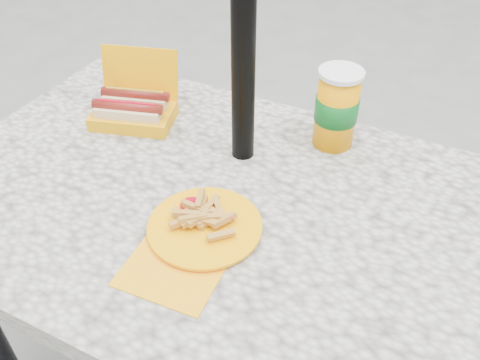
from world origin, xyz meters
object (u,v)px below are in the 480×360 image
at_px(fries_plate, 202,227).
at_px(soda_cup, 337,108).
at_px(umbrella_pole, 244,2).
at_px(hotdog_box, 134,108).

xyz_separation_m(fries_plate, soda_cup, (0.13, 0.39, 0.08)).
relative_size(umbrella_pole, hotdog_box, 9.53).
bearing_deg(umbrella_pole, fries_plate, -81.01).
distance_m(hotdog_box, fries_plate, 0.43).
bearing_deg(fries_plate, umbrella_pole, 98.99).
height_order(umbrella_pole, hotdog_box, umbrella_pole).
relative_size(hotdog_box, fries_plate, 0.77).
bearing_deg(soda_cup, umbrella_pole, -141.63).
xyz_separation_m(hotdog_box, fries_plate, (0.34, -0.26, -0.02)).
bearing_deg(hotdog_box, fries_plate, -54.19).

